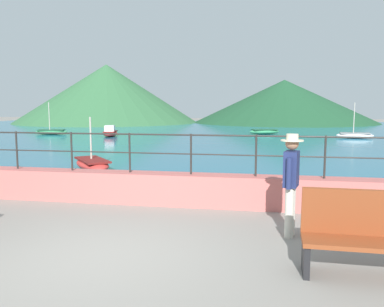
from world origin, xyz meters
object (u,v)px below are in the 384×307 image
boat_0 (110,132)px  boat_2 (264,131)px  boat_4 (51,132)px  boat_3 (92,164)px  boat_5 (355,135)px  person_walking (291,180)px  bench_far (369,234)px

boat_0 → boat_2: size_ratio=0.99×
boat_2 → boat_4: size_ratio=1.00×
boat_0 → boat_3: 14.34m
boat_4 → boat_5: size_ratio=1.05×
boat_0 → person_walking: bearing=-60.2°
person_walking → boat_2: bearing=91.3°
bench_far → boat_0: bench_far is taller
bench_far → boat_0: bearing=119.9°
boat_2 → boat_4: bearing=-168.0°
boat_4 → boat_0: bearing=-8.5°
bench_far → boat_4: 27.08m
bench_far → boat_5: bearing=78.8°
boat_2 → boat_5: (5.77, -2.72, 0.01)m
boat_2 → boat_4: (-15.25, -3.25, 0.01)m
bench_far → boat_2: (-1.44, 24.57, -0.30)m
bench_far → boat_0: (-11.85, 20.60, -0.23)m
bench_far → boat_2: bench_far is taller
person_walking → boat_4: 25.38m
boat_2 → boat_3: boat_3 is taller
boat_0 → boat_2: boat_0 is taller
bench_far → boat_3: size_ratio=0.73×
person_walking → boat_5: bearing=75.6°
person_walking → boat_3: 8.36m
boat_5 → person_walking: bearing=-104.4°
person_walking → boat_4: boat_4 is taller
person_walking → boat_5: size_ratio=0.75×
person_walking → boat_3: boat_3 is taller
bench_far → boat_4: size_ratio=0.70×
person_walking → boat_0: size_ratio=0.71×
bench_far → boat_5: boat_5 is taller
boat_2 → boat_5: boat_5 is taller
bench_far → person_walking: 1.77m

